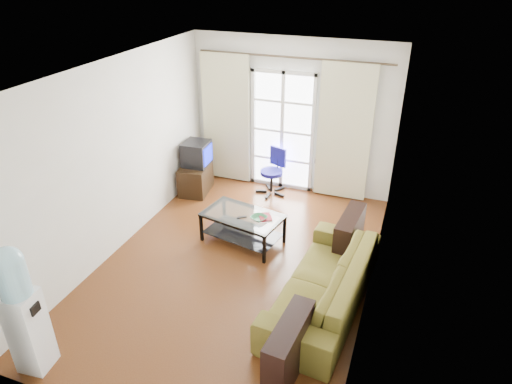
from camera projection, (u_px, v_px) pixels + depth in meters
floor at (237, 264)px, 6.42m from camera, size 5.20×5.20×0.00m
ceiling at (232, 72)px, 5.15m from camera, size 5.20×5.20×0.00m
wall_back at (292, 117)px, 7.94m from camera, size 3.60×0.02×2.70m
wall_front at (110, 314)px, 3.63m from camera, size 3.60×0.02×2.70m
wall_left at (115, 159)px, 6.33m from camera, size 0.02×5.20×2.70m
wall_right at (379, 202)px, 5.24m from camera, size 0.02×5.20×2.70m
french_door at (282, 131)px, 8.07m from camera, size 1.16×0.06×2.15m
curtain_rod at (293, 57)px, 7.37m from camera, size 3.30×0.04×0.04m
curtain_left at (226, 119)px, 8.28m from camera, size 0.90×0.07×2.35m
curtain_right at (344, 134)px, 7.62m from camera, size 0.90×0.07×2.35m
radiator at (332, 178)px, 8.09m from camera, size 0.64×0.12×0.64m
sofa at (324, 282)px, 5.56m from camera, size 2.45×1.31×0.67m
coffee_table at (243, 224)px, 6.79m from camera, size 1.26×0.87×0.47m
bowl at (259, 218)px, 6.57m from camera, size 0.36×0.36×0.05m
book at (259, 218)px, 6.62m from camera, size 0.39×0.40×0.02m
remote at (242, 217)px, 6.63m from camera, size 0.14×0.11×0.02m
tv_stand at (196, 178)px, 8.26m from camera, size 0.57×0.76×0.51m
crt_tv at (196, 153)px, 8.08m from camera, size 0.50×0.49×0.43m
task_chair at (272, 180)px, 8.22m from camera, size 0.72×0.72×0.83m
water_cooler at (22, 308)px, 4.50m from camera, size 0.35×0.34×1.50m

